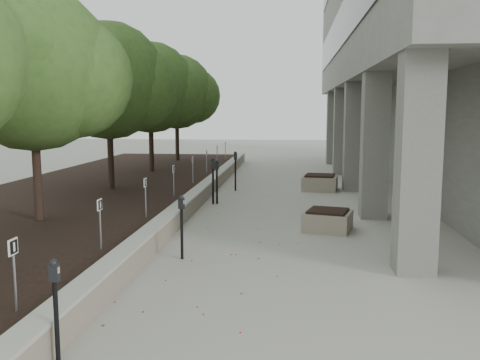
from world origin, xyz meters
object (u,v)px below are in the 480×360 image
at_px(planter_back, 320,182).
at_px(parking_meter_3, 217,182).
at_px(crabapple_tree_5, 177,108).
at_px(planter_front, 328,220).
at_px(crabapple_tree_3, 109,106).
at_px(parking_meter_4, 213,181).
at_px(crabapple_tree_2, 34,104).
at_px(parking_meter_5, 235,171).
at_px(crabapple_tree_4, 150,107).
at_px(parking_meter_2, 182,227).
at_px(parking_meter_1, 56,312).

bearing_deg(planter_back, parking_meter_3, -136.20).
xyz_separation_m(crabapple_tree_5, planter_front, (6.85, -13.70, -2.86)).
relative_size(crabapple_tree_3, parking_meter_4, 3.67).
bearing_deg(planter_back, planter_front, -91.19).
bearing_deg(parking_meter_4, crabapple_tree_5, 103.04).
bearing_deg(crabapple_tree_2, parking_meter_5, 62.86).
distance_m(parking_meter_3, planter_front, 4.75).
bearing_deg(crabapple_tree_2, crabapple_tree_4, 90.00).
distance_m(crabapple_tree_5, parking_meter_4, 11.20).
bearing_deg(crabapple_tree_4, parking_meter_5, -32.65).
bearing_deg(planter_back, crabapple_tree_5, 134.92).
relative_size(crabapple_tree_5, planter_back, 4.32).
relative_size(crabapple_tree_5, parking_meter_2, 4.19).
bearing_deg(parking_meter_1, crabapple_tree_3, 107.26).
distance_m(parking_meter_3, parking_meter_4, 0.15).
distance_m(parking_meter_1, planter_front, 8.20).
relative_size(crabapple_tree_3, parking_meter_5, 3.70).
relative_size(crabapple_tree_5, parking_meter_4, 3.67).
relative_size(parking_meter_4, parking_meter_5, 1.01).
distance_m(crabapple_tree_2, crabapple_tree_4, 10.00).
xyz_separation_m(crabapple_tree_2, planter_back, (6.99, 7.99, -2.83)).
height_order(parking_meter_5, planter_front, parking_meter_5).
distance_m(crabapple_tree_5, parking_meter_5, 8.74).
bearing_deg(planter_front, parking_meter_4, 135.63).
bearing_deg(parking_meter_4, crabapple_tree_2, -132.21).
bearing_deg(crabapple_tree_4, crabapple_tree_5, 90.00).
relative_size(parking_meter_4, planter_back, 1.18).
relative_size(parking_meter_3, parking_meter_4, 0.95).
height_order(crabapple_tree_2, parking_meter_2, crabapple_tree_2).
bearing_deg(parking_meter_3, crabapple_tree_5, 92.75).
xyz_separation_m(crabapple_tree_4, parking_meter_3, (3.57, -5.30, -2.42)).
bearing_deg(planter_back, parking_meter_1, -104.93).
height_order(crabapple_tree_2, planter_front, crabapple_tree_2).
relative_size(crabapple_tree_5, parking_meter_1, 4.26).
height_order(planter_front, planter_back, planter_back).
bearing_deg(crabapple_tree_5, parking_meter_5, -62.69).
bearing_deg(crabapple_tree_5, crabapple_tree_4, -90.00).
height_order(parking_meter_4, parking_meter_5, parking_meter_4).
xyz_separation_m(parking_meter_2, parking_meter_3, (-0.21, 6.29, 0.05)).
bearing_deg(crabapple_tree_3, planter_front, -28.37).
distance_m(crabapple_tree_3, planter_front, 8.30).
xyz_separation_m(planter_front, planter_back, (0.14, 6.69, 0.03)).
relative_size(crabapple_tree_5, planter_front, 4.90).
xyz_separation_m(crabapple_tree_3, parking_meter_4, (3.46, -0.38, -2.38)).
distance_m(crabapple_tree_3, parking_meter_5, 5.19).
bearing_deg(planter_back, crabapple_tree_2, -131.21).
distance_m(parking_meter_2, parking_meter_5, 9.11).
xyz_separation_m(crabapple_tree_3, parking_meter_3, (3.57, -0.30, -2.42)).
bearing_deg(parking_meter_2, parking_meter_1, -80.98).
bearing_deg(crabapple_tree_3, parking_meter_3, -4.73).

